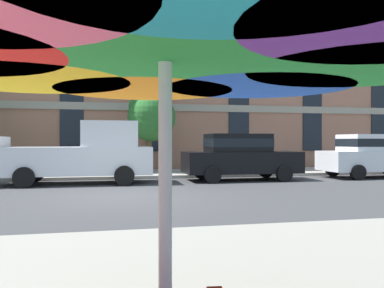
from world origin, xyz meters
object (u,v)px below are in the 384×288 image
at_px(street_tree_middle, 151,115).
at_px(patio_umbrella, 165,4).
at_px(sedan_black, 240,156).
at_px(pickup_white, 85,155).
at_px(sedan_white, 373,155).

relative_size(street_tree_middle, patio_umbrella, 1.17).
bearing_deg(sedan_black, patio_umbrella, -110.25).
height_order(pickup_white, street_tree_middle, street_tree_middle).
relative_size(pickup_white, sedan_black, 1.16).
distance_m(pickup_white, sedan_black, 5.75).
height_order(street_tree_middle, patio_umbrella, street_tree_middle).
xyz_separation_m(street_tree_middle, patio_umbrella, (-1.62, -16.04, -0.56)).
bearing_deg(pickup_white, sedan_white, -0.00).
relative_size(pickup_white, sedan_white, 1.16).
bearing_deg(sedan_black, pickup_white, 180.00).
relative_size(pickup_white, street_tree_middle, 1.36).
relative_size(pickup_white, patio_umbrella, 1.58).
relative_size(sedan_white, patio_umbrella, 1.37).
height_order(pickup_white, patio_umbrella, patio_umbrella).
bearing_deg(pickup_white, sedan_black, -0.00).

